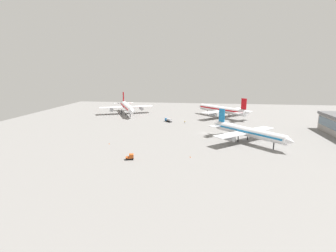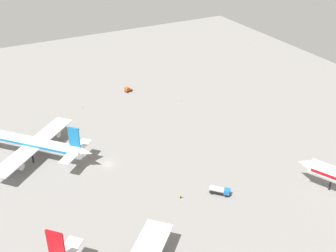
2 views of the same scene
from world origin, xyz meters
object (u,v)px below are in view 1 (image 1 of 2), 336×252
at_px(airplane_distant, 223,110).
at_px(fuel_truck, 168,120).
at_px(airplane_at_gate, 127,107).
at_px(safety_cone_mid_apron, 190,157).
at_px(ground_crew_worker, 185,122).
at_px(airplane_taxiing, 248,132).
at_px(safety_cone_near_gate, 109,144).
at_px(baggage_tug, 130,157).

xyz_separation_m(airplane_distant, fuel_truck, (-24.26, 38.96, -4.53)).
distance_m(airplane_at_gate, safety_cone_mid_apron, 122.07).
xyz_separation_m(airplane_distant, ground_crew_worker, (-28.09, 27.09, -5.07)).
height_order(airplane_distant, safety_cone_mid_apron, airplane_distant).
relative_size(airplane_taxiing, safety_cone_near_gate, 66.28).
relative_size(airplane_at_gate, safety_cone_near_gate, 87.29).
relative_size(airplane_at_gate, safety_cone_mid_apron, 87.29).
height_order(airplane_at_gate, fuel_truck, airplane_at_gate).
xyz_separation_m(ground_crew_worker, safety_cone_near_gate, (-58.21, 32.98, -0.55)).
bearing_deg(airplane_taxiing, safety_cone_near_gate, -121.81).
relative_size(safety_cone_near_gate, safety_cone_mid_apron, 1.00).
distance_m(airplane_distant, fuel_truck, 46.11).
distance_m(airplane_at_gate, ground_crew_worker, 61.17).
relative_size(airplane_distant, safety_cone_mid_apron, 70.57).
distance_m(fuel_truck, safety_cone_mid_apron, 79.55).
distance_m(airplane_at_gate, baggage_tug, 118.30).
bearing_deg(airplane_taxiing, baggage_tug, -98.99).
distance_m(airplane_taxiing, airplane_distant, 73.75).
xyz_separation_m(airplane_at_gate, airplane_taxiing, (-78.96, -85.71, -0.70)).
xyz_separation_m(airplane_at_gate, fuel_truck, (-29.89, -38.88, -4.77)).
xyz_separation_m(airplane_distant, baggage_tug, (-107.42, 43.37, -4.76)).
xyz_separation_m(fuel_truck, safety_cone_near_gate, (-62.04, 21.11, -1.09)).
relative_size(ground_crew_worker, safety_cone_near_gate, 2.78).
height_order(airplane_taxiing, baggage_tug, airplane_taxiing).
height_order(ground_crew_worker, safety_cone_mid_apron, ground_crew_worker).
bearing_deg(airplane_taxiing, safety_cone_mid_apron, -86.78).
bearing_deg(airplane_distant, safety_cone_near_gate, 100.91).
xyz_separation_m(baggage_tug, ground_crew_worker, (79.33, -16.29, -0.31)).
bearing_deg(safety_cone_mid_apron, safety_cone_near_gate, 69.75).
relative_size(airplane_taxiing, baggage_tug, 11.04).
distance_m(baggage_tug, fuel_truck, 83.28).
relative_size(airplane_at_gate, fuel_truck, 8.91).
distance_m(ground_crew_worker, safety_cone_near_gate, 66.91).
bearing_deg(safety_cone_near_gate, baggage_tug, -141.67).
xyz_separation_m(baggage_tug, safety_cone_near_gate, (21.12, 16.70, -0.86)).
relative_size(ground_crew_worker, safety_cone_mid_apron, 2.78).
height_order(airplane_at_gate, airplane_distant, airplane_at_gate).
height_order(baggage_tug, ground_crew_worker, baggage_tug).
xyz_separation_m(airplane_taxiing, baggage_tug, (-34.09, 51.25, -4.31)).
height_order(airplane_at_gate, airplane_taxiing, airplane_at_gate).
bearing_deg(airplane_taxiing, airplane_distant, 143.51).
height_order(airplane_distant, safety_cone_near_gate, airplane_distant).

